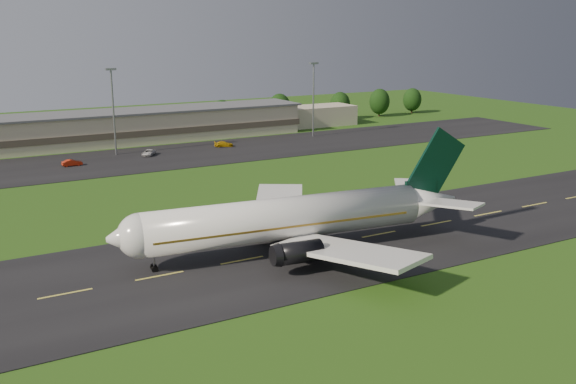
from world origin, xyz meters
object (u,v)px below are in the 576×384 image
terminal (104,129)px  light_mast_centre (113,101)px  light_mast_east (313,91)px  service_vehicle_d (224,144)px  airliner (291,219)px  service_vehicle_b (72,163)px  service_vehicle_c (149,153)px

terminal → light_mast_centre: bearing=-95.0°
light_mast_east → service_vehicle_d: size_ratio=4.24×
service_vehicle_d → light_mast_east: bearing=-66.4°
light_mast_centre → service_vehicle_d: 29.26m
airliner → service_vehicle_b: (-14.10, 71.68, -3.86)m
light_mast_centre → terminal: bearing=85.0°
airliner → light_mast_east: 96.25m
service_vehicle_c → service_vehicle_d: service_vehicle_d is taller
airliner → light_mast_east: size_ratio=2.52×
light_mast_east → service_vehicle_b: light_mast_east is taller
light_mast_east → service_vehicle_c: bearing=-174.2°
light_mast_east → service_vehicle_b: bearing=-172.8°
terminal → light_mast_east: bearing=-16.8°
light_mast_east → service_vehicle_d: (-28.46, -3.04, -11.94)m
airliner → service_vehicle_c: (4.17, 75.18, -3.88)m
light_mast_east → service_vehicle_b: (-66.86, -8.42, -11.93)m
airliner → terminal: airliner is taller
terminal → light_mast_east: (53.60, -16.18, 8.75)m
terminal → service_vehicle_c: bearing=-76.7°
service_vehicle_d → light_mast_centre: bearing=101.0°
airliner → light_mast_centre: size_ratio=2.52×
terminal → service_vehicle_b: terminal is taller
airliner → light_mast_east: (52.76, 80.10, 8.08)m
service_vehicle_b → service_vehicle_d: bearing=-83.4°
service_vehicle_b → service_vehicle_c: 18.60m
airliner → service_vehicle_d: size_ratio=10.66×
light_mast_centre → service_vehicle_b: bearing=-144.6°
service_vehicle_b → service_vehicle_c: service_vehicle_b is taller
terminal → service_vehicle_d: 31.81m
light_mast_centre → service_vehicle_d: size_ratio=4.24×
terminal → light_mast_centre: size_ratio=7.13×
light_mast_centre → service_vehicle_d: bearing=-6.5°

